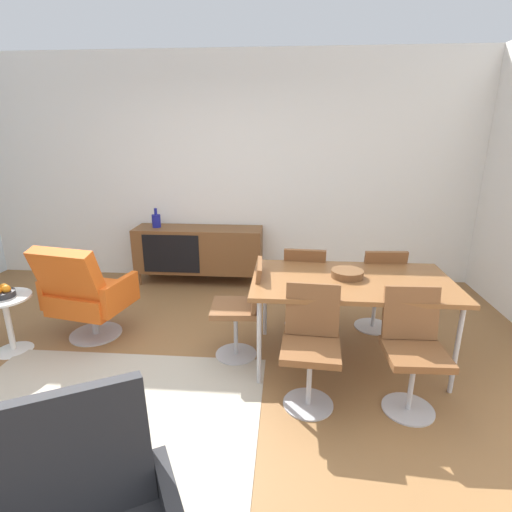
% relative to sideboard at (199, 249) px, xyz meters
% --- Properties ---
extents(ground_plane, '(8.32, 8.32, 0.00)m').
position_rel_sideboard_xyz_m(ground_plane, '(0.30, -2.30, -0.44)').
color(ground_plane, olive).
extents(wall_back, '(6.80, 0.12, 2.80)m').
position_rel_sideboard_xyz_m(wall_back, '(0.30, 0.30, 0.96)').
color(wall_back, white).
rests_on(wall_back, ground_plane).
extents(sideboard, '(1.60, 0.45, 0.72)m').
position_rel_sideboard_xyz_m(sideboard, '(0.00, 0.00, 0.00)').
color(sideboard, brown).
rests_on(sideboard, ground_plane).
extents(vase_cobalt, '(0.11, 0.11, 0.24)m').
position_rel_sideboard_xyz_m(vase_cobalt, '(-0.53, 0.00, 0.37)').
color(vase_cobalt, navy).
rests_on(vase_cobalt, sideboard).
extents(dining_table, '(1.60, 0.90, 0.74)m').
position_rel_sideboard_xyz_m(dining_table, '(1.65, -1.73, 0.26)').
color(dining_table, brown).
rests_on(dining_table, ground_plane).
extents(wooden_bowl_on_table, '(0.26, 0.26, 0.06)m').
position_rel_sideboard_xyz_m(wooden_bowl_on_table, '(1.61, -1.68, 0.33)').
color(wooden_bowl_on_table, brown).
rests_on(wooden_bowl_on_table, dining_table).
extents(dining_chair_near_window, '(0.45, 0.42, 0.86)m').
position_rel_sideboard_xyz_m(dining_chair_near_window, '(0.76, -1.72, 0.03)').
color(dining_chair_near_window, brown).
rests_on(dining_chair_near_window, ground_plane).
extents(dining_chair_front_right, '(0.41, 0.43, 0.86)m').
position_rel_sideboard_xyz_m(dining_chair_front_right, '(1.99, -2.28, 0.03)').
color(dining_chair_front_right, brown).
rests_on(dining_chair_front_right, ground_plane).
extents(dining_chair_back_right, '(0.43, 0.45, 0.86)m').
position_rel_sideboard_xyz_m(dining_chair_back_right, '(2.00, -1.17, 0.03)').
color(dining_chair_back_right, brown).
rests_on(dining_chair_back_right, ground_plane).
extents(dining_chair_front_left, '(0.43, 0.45, 0.86)m').
position_rel_sideboard_xyz_m(dining_chair_front_left, '(1.30, -2.28, 0.03)').
color(dining_chair_front_left, brown).
rests_on(dining_chair_front_left, ground_plane).
extents(dining_chair_back_left, '(0.42, 0.45, 0.86)m').
position_rel_sideboard_xyz_m(dining_chair_back_left, '(1.29, -1.17, 0.03)').
color(dining_chair_back_left, brown).
rests_on(dining_chair_back_left, ground_plane).
extents(lounge_chair_red, '(0.81, 0.76, 0.95)m').
position_rel_sideboard_xyz_m(lounge_chair_red, '(-0.72, -1.54, 0.03)').
color(lounge_chair_red, '#D85919').
rests_on(lounge_chair_red, ground_plane).
extents(side_table_round, '(0.44, 0.44, 0.52)m').
position_rel_sideboard_xyz_m(side_table_round, '(-1.30, -1.81, -0.12)').
color(side_table_round, white).
rests_on(side_table_round, ground_plane).
extents(fruit_bowl, '(0.20, 0.20, 0.11)m').
position_rel_sideboard_xyz_m(fruit_bowl, '(-1.30, -1.81, 0.12)').
color(fruit_bowl, '#262628').
rests_on(fruit_bowl, side_table_round).
extents(area_rug, '(2.20, 1.70, 0.01)m').
position_rel_sideboard_xyz_m(area_rug, '(-0.14, -2.65, -0.44)').
color(area_rug, '#B7AD99').
rests_on(area_rug, ground_plane).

